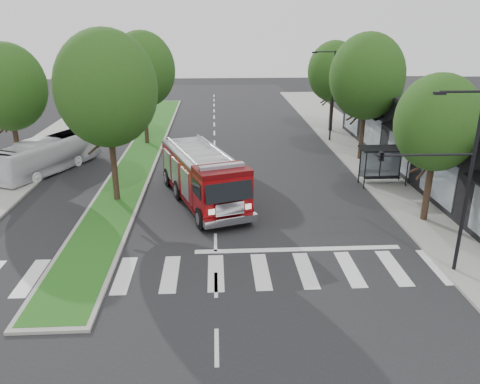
% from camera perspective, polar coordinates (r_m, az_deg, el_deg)
% --- Properties ---
extents(ground, '(140.00, 140.00, 0.00)m').
position_cam_1_polar(ground, '(23.60, -3.00, -6.15)').
color(ground, black).
rests_on(ground, ground).
extents(sidewalk_right, '(5.00, 80.00, 0.15)m').
position_cam_1_polar(sidewalk_right, '(35.10, 17.78, 2.03)').
color(sidewalk_right, gray).
rests_on(sidewalk_right, ground).
extents(sidewalk_left, '(5.00, 80.00, 0.15)m').
position_cam_1_polar(sidewalk_left, '(35.93, -26.90, 1.18)').
color(sidewalk_left, gray).
rests_on(sidewalk_left, ground).
extents(median, '(3.00, 50.00, 0.15)m').
position_cam_1_polar(median, '(40.95, -11.59, 5.14)').
color(median, gray).
rests_on(median, ground).
extents(storefront_row, '(8.00, 30.00, 5.00)m').
position_cam_1_polar(storefront_row, '(36.32, 24.88, 5.69)').
color(storefront_row, black).
rests_on(storefront_row, ground).
extents(bus_shelter, '(3.20, 1.60, 2.61)m').
position_cam_1_polar(bus_shelter, '(32.44, 17.10, 4.28)').
color(bus_shelter, black).
rests_on(bus_shelter, ground).
extents(tree_right_near, '(4.40, 4.40, 8.05)m').
position_cam_1_polar(tree_right_near, '(26.27, 22.94, 7.76)').
color(tree_right_near, black).
rests_on(tree_right_near, ground).
extents(tree_right_mid, '(5.60, 5.60, 9.72)m').
position_cam_1_polar(tree_right_mid, '(37.16, 15.24, 13.42)').
color(tree_right_mid, black).
rests_on(tree_right_mid, ground).
extents(tree_right_far, '(5.00, 5.00, 8.73)m').
position_cam_1_polar(tree_right_far, '(46.78, 11.39, 14.20)').
color(tree_right_far, black).
rests_on(tree_right_far, ground).
extents(tree_median_near, '(5.80, 5.80, 10.16)m').
position_cam_1_polar(tree_median_near, '(28.05, -15.96, 12.00)').
color(tree_median_near, black).
rests_on(tree_median_near, ground).
extents(tree_median_far, '(5.60, 5.60, 9.72)m').
position_cam_1_polar(tree_median_far, '(41.77, -11.84, 14.38)').
color(tree_median_far, black).
rests_on(tree_median_far, ground).
extents(tree_left_mid, '(5.20, 5.20, 9.16)m').
position_cam_1_polar(tree_left_mid, '(36.26, -26.49, 11.37)').
color(tree_left_mid, black).
rests_on(tree_left_mid, ground).
extents(streetlight_right_near, '(4.08, 0.22, 8.00)m').
position_cam_1_polar(streetlight_right_near, '(20.87, 24.23, 2.25)').
color(streetlight_right_near, black).
rests_on(streetlight_right_near, ground).
extents(streetlight_right_far, '(2.11, 0.20, 8.00)m').
position_cam_1_polar(streetlight_right_far, '(42.82, 11.04, 11.86)').
color(streetlight_right_far, black).
rests_on(streetlight_right_far, ground).
extents(fire_engine, '(5.79, 10.07, 3.35)m').
position_cam_1_polar(fire_engine, '(28.17, -4.52, 1.84)').
color(fire_engine, '#4D0406').
rests_on(fire_engine, ground).
extents(city_bus, '(5.82, 9.26, 2.56)m').
position_cam_1_polar(city_bus, '(36.76, -22.25, 4.25)').
color(city_bus, silver).
rests_on(city_bus, ground).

